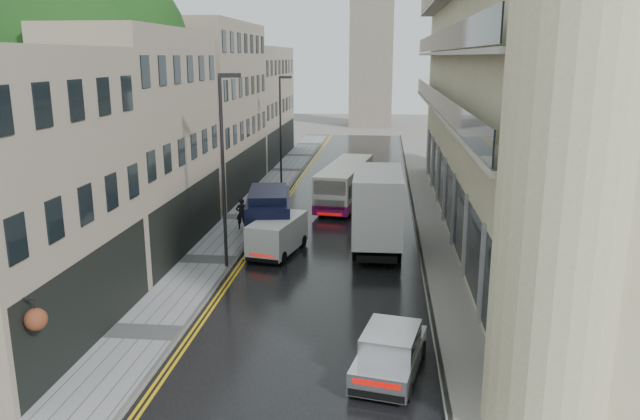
% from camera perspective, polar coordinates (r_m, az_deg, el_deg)
% --- Properties ---
extents(road, '(9.00, 85.00, 0.02)m').
position_cam_1_polar(road, '(37.97, 1.82, -1.02)').
color(road, black).
rests_on(road, ground).
extents(left_sidewalk, '(2.70, 85.00, 0.12)m').
position_cam_1_polar(left_sidewalk, '(38.80, -6.83, -0.72)').
color(left_sidewalk, gray).
rests_on(left_sidewalk, ground).
extents(right_sidewalk, '(1.80, 85.00, 0.12)m').
position_cam_1_polar(right_sidewalk, '(37.98, 9.97, -1.15)').
color(right_sidewalk, slate).
rests_on(right_sidewalk, ground).
extents(old_shop_row, '(4.50, 56.00, 12.00)m').
position_cam_1_polar(old_shop_row, '(41.08, -11.26, 8.35)').
color(old_shop_row, gray).
rests_on(old_shop_row, ground).
extents(modern_block, '(8.00, 40.00, 14.00)m').
position_cam_1_polar(modern_block, '(36.05, 18.48, 8.77)').
color(modern_block, beige).
rests_on(modern_block, ground).
extents(tree_near, '(10.56, 10.56, 13.89)m').
position_cam_1_polar(tree_near, '(32.90, -21.62, 7.99)').
color(tree_near, black).
rests_on(tree_near, ground).
extents(tree_far, '(9.24, 9.24, 12.46)m').
position_cam_1_polar(tree_far, '(44.76, -13.56, 8.97)').
color(tree_far, black).
rests_on(tree_far, ground).
extents(cream_bus, '(3.49, 9.94, 2.65)m').
position_cam_1_polar(cream_bus, '(40.09, 0.13, 1.75)').
color(cream_bus, silver).
rests_on(cream_bus, road).
extents(white_lorry, '(2.48, 7.99, 4.18)m').
position_cam_1_polar(white_lorry, '(30.55, 3.23, -0.67)').
color(white_lorry, silver).
rests_on(white_lorry, road).
extents(silver_hatchback, '(2.51, 4.27, 1.50)m').
position_cam_1_polar(silver_hatchback, '(19.09, 3.13, -14.29)').
color(silver_hatchback, '#B1B0B5').
rests_on(silver_hatchback, road).
extents(white_van, '(2.62, 4.48, 1.90)m').
position_cam_1_polar(white_van, '(30.60, -6.35, -2.92)').
color(white_van, silver).
rests_on(white_van, road).
extents(navy_van, '(3.15, 6.00, 2.92)m').
position_cam_1_polar(navy_van, '(32.10, -6.67, -1.19)').
color(navy_van, black).
rests_on(navy_van, road).
extents(pedestrian, '(0.75, 0.61, 1.79)m').
position_cam_1_polar(pedestrian, '(35.96, -7.19, -0.33)').
color(pedestrian, black).
rests_on(pedestrian, left_sidewalk).
extents(lamp_post_near, '(1.02, 0.39, 8.89)m').
position_cam_1_polar(lamp_post_near, '(28.80, -8.85, 3.30)').
color(lamp_post_near, black).
rests_on(lamp_post_near, left_sidewalk).
extents(lamp_post_far, '(0.94, 0.36, 8.20)m').
position_cam_1_polar(lamp_post_far, '(47.16, -3.63, 7.10)').
color(lamp_post_far, black).
rests_on(lamp_post_far, left_sidewalk).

